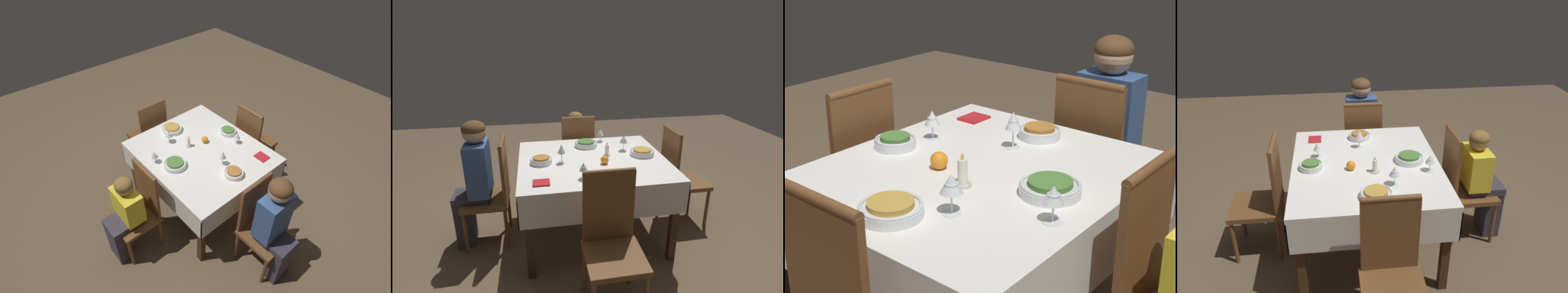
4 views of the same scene
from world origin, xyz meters
TOP-DOWN VIEW (x-y plane):
  - dining_table at (0.00, 0.00)m, footprint 1.30×1.14m
  - chair_east at (0.88, -0.05)m, footprint 0.40×0.39m
  - chair_north at (0.02, 0.80)m, footprint 0.39×0.40m
  - person_adult_denim at (1.04, -0.05)m, footprint 0.34×0.30m
  - bowl_east at (0.46, 0.01)m, footprint 0.19×0.19m
  - wine_glass_east at (0.28, 0.03)m, footprint 0.07×0.07m
  - bowl_south at (0.00, -0.34)m, footprint 0.22×0.22m
  - wine_glass_south at (-0.17, -0.46)m, footprint 0.07×0.07m
  - bowl_north at (-0.03, 0.42)m, footprint 0.18×0.18m
  - wine_glass_north at (0.14, 0.37)m, footprint 0.07×0.07m
  - bowl_west at (-0.47, -0.02)m, footprint 0.22×0.22m
  - wine_glass_west at (-0.33, -0.17)m, footprint 0.08×0.08m
  - candle_centerpiece at (-0.14, -0.05)m, footprint 0.07×0.07m
  - orange_fruit at (-0.08, 0.12)m, footprint 0.07×0.07m
  - napkin_red_folded at (0.47, 0.40)m, footprint 0.13×0.11m

SIDE VIEW (x-z plane):
  - chair_east at x=0.88m, z-range 0.03..1.00m
  - chair_north at x=0.02m, z-range 0.03..1.00m
  - person_adult_denim at x=1.04m, z-range 0.08..1.22m
  - dining_table at x=0.00m, z-range 0.29..1.05m
  - napkin_red_folded at x=0.47m, z-range 0.76..0.77m
  - bowl_south at x=0.00m, z-range 0.76..0.82m
  - bowl_west at x=-0.47m, z-range 0.76..0.82m
  - bowl_east at x=0.46m, z-range 0.76..0.82m
  - bowl_north at x=-0.03m, z-range 0.76..0.82m
  - orange_fruit at x=-0.08m, z-range 0.76..0.83m
  - candle_centerpiece at x=-0.14m, z-range 0.74..0.87m
  - wine_glass_north at x=0.14m, z-range 0.79..0.92m
  - wine_glass_south at x=-0.17m, z-range 0.79..0.92m
  - wine_glass_west at x=-0.33m, z-range 0.79..0.94m
  - wine_glass_east at x=0.28m, z-range 0.80..0.96m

